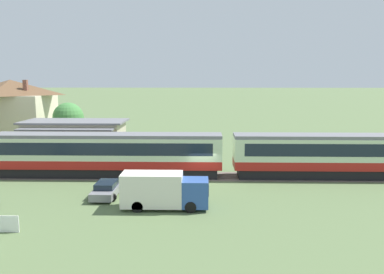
{
  "coord_description": "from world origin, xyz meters",
  "views": [
    {
      "loc": [
        -0.04,
        -35.89,
        9.43
      ],
      "look_at": [
        -1.09,
        4.84,
        3.31
      ],
      "focal_mm": 38.0,
      "sensor_mm": 36.0,
      "label": 1
    }
  ],
  "objects_px": {
    "parked_car_grey": "(107,189)",
    "delivery_truck_blue": "(163,190)",
    "passenger_train": "(111,153)",
    "station_building": "(75,139)",
    "station_house_brown_roof": "(12,110)",
    "yard_tree_2": "(68,118)"
  },
  "relations": [
    {
      "from": "passenger_train",
      "to": "parked_car_grey",
      "type": "relative_size",
      "value": 14.83
    },
    {
      "from": "parked_car_grey",
      "to": "yard_tree_2",
      "type": "distance_m",
      "value": 26.51
    },
    {
      "from": "station_building",
      "to": "delivery_truck_blue",
      "type": "height_order",
      "value": "station_building"
    },
    {
      "from": "station_house_brown_roof",
      "to": "yard_tree_2",
      "type": "height_order",
      "value": "station_house_brown_roof"
    },
    {
      "from": "station_building",
      "to": "station_house_brown_roof",
      "type": "relative_size",
      "value": 1.02
    },
    {
      "from": "station_building",
      "to": "passenger_train",
      "type": "bearing_deg",
      "value": -54.83
    },
    {
      "from": "station_building",
      "to": "parked_car_grey",
      "type": "relative_size",
      "value": 2.59
    },
    {
      "from": "parked_car_grey",
      "to": "passenger_train",
      "type": "bearing_deg",
      "value": 10.39
    },
    {
      "from": "parked_car_grey",
      "to": "delivery_truck_blue",
      "type": "bearing_deg",
      "value": -120.6
    },
    {
      "from": "parked_car_grey",
      "to": "yard_tree_2",
      "type": "xyz_separation_m",
      "value": [
        -10.86,
        23.97,
        3.19
      ]
    },
    {
      "from": "passenger_train",
      "to": "parked_car_grey",
      "type": "xyz_separation_m",
      "value": [
        1.12,
        -6.55,
        -1.68
      ]
    },
    {
      "from": "station_house_brown_roof",
      "to": "yard_tree_2",
      "type": "xyz_separation_m",
      "value": [
        9.23,
        -3.07,
        -0.83
      ]
    },
    {
      "from": "delivery_truck_blue",
      "to": "passenger_train",
      "type": "bearing_deg",
      "value": 121.84
    },
    {
      "from": "passenger_train",
      "to": "delivery_truck_blue",
      "type": "bearing_deg",
      "value": -58.16
    },
    {
      "from": "station_house_brown_roof",
      "to": "yard_tree_2",
      "type": "bearing_deg",
      "value": -18.38
    },
    {
      "from": "parked_car_grey",
      "to": "station_house_brown_roof",
      "type": "bearing_deg",
      "value": 37.33
    },
    {
      "from": "delivery_truck_blue",
      "to": "station_house_brown_roof",
      "type": "bearing_deg",
      "value": 129.69
    },
    {
      "from": "passenger_train",
      "to": "yard_tree_2",
      "type": "relative_size",
      "value": 11.42
    },
    {
      "from": "parked_car_grey",
      "to": "delivery_truck_blue",
      "type": "xyz_separation_m",
      "value": [
        4.74,
        -2.89,
        0.76
      ]
    },
    {
      "from": "parked_car_grey",
      "to": "yard_tree_2",
      "type": "bearing_deg",
      "value": 25.09
    },
    {
      "from": "parked_car_grey",
      "to": "yard_tree_2",
      "type": "relative_size",
      "value": 0.77
    },
    {
      "from": "passenger_train",
      "to": "station_house_brown_roof",
      "type": "distance_m",
      "value": 28.02
    }
  ]
}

